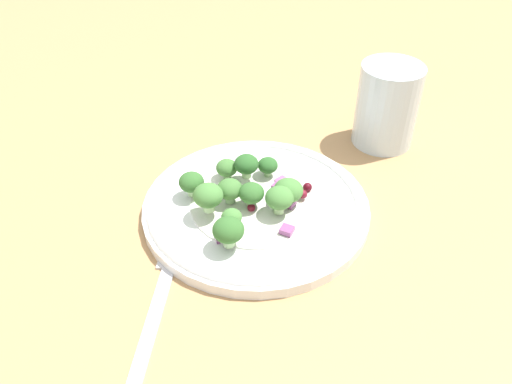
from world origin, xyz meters
TOP-DOWN VIEW (x-y plane):
  - ground_plane at (0.00, 0.00)cm, footprint 180.00×180.00cm
  - plate at (-1.20, -0.79)cm, footprint 23.30×23.30cm
  - dressing_pool at (-1.20, -0.79)cm, footprint 13.51×13.51cm
  - broccoli_floret_0 at (1.67, -0.53)cm, footprint 2.83×2.83cm
  - broccoli_floret_1 at (-3.28, -5.38)cm, footprint 2.96×2.96cm
  - broccoli_floret_2 at (-4.33, 1.08)cm, footprint 2.60×2.60cm
  - broccoli_floret_3 at (-1.04, -1.65)cm, footprint 2.58×2.58cm
  - broccoli_floret_4 at (-6.80, -4.49)cm, footprint 2.61×2.61cm
  - broccoli_floret_5 at (1.33, 1.26)cm, footprint 2.98×2.98cm
  - broccoli_floret_6 at (-3.33, 3.38)cm, footprint 2.19×2.19cm
  - broccoli_floret_7 at (0.37, -5.47)cm, footprint 1.99×1.99cm
  - broccoli_floret_8 at (-6.21, -0.19)cm, footprint 2.33×2.33cm
  - broccoli_floret_9 at (1.25, -7.12)cm, footprint 2.95×2.95cm
  - broccoli_floret_10 at (-3.12, -2.63)cm, footprint 2.61×2.61cm
  - cranberry_0 at (2.03, 2.81)cm, footprint 0.92×0.92cm
  - cranberry_1 at (-0.72, -1.99)cm, footprint 0.85×0.85cm
  - cranberry_2 at (-1.59, -0.56)cm, footprint 0.71×0.71cm
  - cranberry_3 at (-1.61, -4.41)cm, footprint 0.71×0.71cm
  - cranberry_4 at (1.47, 4.28)cm, footprint 0.98×0.98cm
  - onion_bit_0 at (1.57, 1.05)cm, footprint 1.49×1.40cm
  - onion_bit_1 at (-3.91, -0.70)cm, footprint 1.14×1.12cm
  - onion_bit_2 at (4.07, -2.12)cm, footprint 1.49×1.46cm
  - onion_bit_3 at (0.01, -6.92)cm, footprint 1.43×1.46cm
  - onion_bit_4 at (-0.91, 2.14)cm, footprint 1.03×1.04cm
  - onion_bit_5 at (-1.53, 3.69)cm, footprint 1.25×1.36cm
  - fork at (1.16, -15.79)cm, footprint 12.77×15.84cm
  - water_glass at (1.04, 19.65)cm, footprint 7.30×7.30cm

SIDE VIEW (x-z plane):
  - ground_plane at x=0.00cm, z-range -2.00..0.00cm
  - fork at x=1.16cm, z-range 0.00..0.50cm
  - plate at x=-1.20cm, z-range 0.01..1.71cm
  - dressing_pool at x=-1.20cm, z-range 1.20..1.40cm
  - onion_bit_5 at x=-1.53cm, z-range 1.26..1.56cm
  - onion_bit_3 at x=0.01cm, z-range 1.25..1.64cm
  - onion_bit_1 at x=-3.91cm, z-range 1.31..1.68cm
  - cranberry_1 at x=-0.72cm, z-range 1.24..2.10cm
  - onion_bit_2 at x=4.07cm, z-range 1.47..2.01cm
  - onion_bit_0 at x=1.57cm, z-range 1.46..2.05cm
  - cranberry_4 at x=1.47cm, z-range 1.31..2.29cm
  - cranberry_3 at x=-1.61cm, z-range 1.49..2.20cm
  - cranberry_2 at x=-1.59cm, z-range 1.50..2.21cm
  - onion_bit_4 at x=-0.91cm, z-range 1.64..2.10cm
  - cranberry_0 at x=2.03cm, z-range 1.59..2.51cm
  - broccoli_floret_6 at x=-3.33cm, z-range 1.59..3.80cm
  - broccoli_floret_8 at x=-6.21cm, z-range 1.56..3.92cm
  - broccoli_floret_5 at x=1.33cm, z-range 1.51..4.53cm
  - broccoli_floret_4 at x=-6.80cm, z-range 1.72..4.36cm
  - broccoli_floret_10 at x=-3.12cm, z-range 1.73..4.37cm
  - broccoli_floret_7 at x=0.37cm, z-range 2.05..4.06cm
  - broccoli_floret_3 at x=-1.04cm, z-range 1.80..4.42cm
  - broccoli_floret_9 at x=1.25cm, z-range 1.81..4.80cm
  - broccoli_floret_0 at x=1.67cm, z-range 1.88..4.74cm
  - broccoli_floret_2 at x=-4.33cm, z-range 2.25..4.89cm
  - broccoli_floret_1 at x=-3.28cm, z-range 2.28..5.28cm
  - water_glass at x=1.04cm, z-range 0.00..9.98cm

